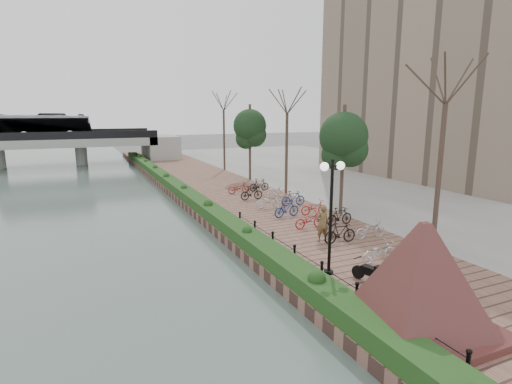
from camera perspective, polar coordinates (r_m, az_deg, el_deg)
ground at (r=13.87m, az=6.56°, el=-16.93°), size 220.00×220.00×0.00m
promenade at (r=30.47m, az=-3.70°, el=-0.68°), size 8.00×75.00×0.50m
inland_pavement at (r=38.92m, az=18.97°, el=1.33°), size 24.00×75.00×0.50m
hedge at (r=31.77m, az=-11.05°, el=0.63°), size 1.10×56.00×0.60m
chain_fence at (r=15.73m, az=7.34°, el=-10.02°), size 0.10×14.10×0.70m
granite_monument at (r=12.19m, az=22.54°, el=-11.06°), size 5.88×5.88×3.12m
lamppost at (r=14.91m, az=10.75°, el=0.10°), size 1.02×0.32×4.38m
motorcycle at (r=15.13m, az=16.12°, el=-10.96°), size 0.78×1.43×0.85m
pedestrian at (r=19.26m, az=9.44°, el=-4.40°), size 0.69×0.50×1.78m
bicycle_parking at (r=23.89m, az=6.36°, el=-2.29°), size 2.40×17.32×1.00m
street_trees at (r=27.37m, az=7.70°, el=5.17°), size 3.20×37.12×6.80m
bridge at (r=56.08m, az=-32.03°, el=6.31°), size 36.00×10.77×6.50m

